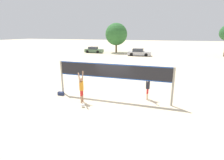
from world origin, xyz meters
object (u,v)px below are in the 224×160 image
(volleyball_net, at_px, (112,75))
(parked_car_near, at_px, (139,53))
(player_blocker, at_px, (148,85))
(parked_car_mid, at_px, (94,50))
(volleyball, at_px, (83,105))
(player_spiker, at_px, (81,87))
(gear_bag, at_px, (61,94))
(tree_left_cluster, at_px, (116,34))

(volleyball_net, height_order, parked_car_near, volleyball_net)
(player_blocker, distance_m, parked_car_mid, 30.61)
(parked_car_near, bearing_deg, volleyball, -91.64)
(parked_car_mid, bearing_deg, player_spiker, -67.16)
(volleyball_net, height_order, volleyball, volleyball_net)
(player_spiker, xyz_separation_m, parked_car_near, (-0.44, 26.06, -0.49))
(gear_bag, distance_m, parked_car_near, 25.36)
(player_blocker, relative_size, gear_bag, 4.44)
(volleyball, distance_m, parked_car_near, 26.81)
(player_spiker, relative_size, tree_left_cluster, 0.31)
(volleyball_net, xyz_separation_m, parked_car_mid, (-13.22, 26.95, -1.17))
(gear_bag, xyz_separation_m, parked_car_near, (1.75, 25.30, 0.51))
(player_spiker, height_order, tree_left_cluster, tree_left_cluster)
(parked_car_near, height_order, tree_left_cluster, tree_left_cluster)
(player_blocker, height_order, gear_bag, player_blocker)
(volleyball_net, distance_m, gear_bag, 4.31)
(player_spiker, relative_size, volleyball, 9.14)
(player_blocker, relative_size, tree_left_cluster, 0.29)
(parked_car_mid, bearing_deg, volleyball, -66.92)
(parked_car_near, height_order, parked_car_mid, parked_car_near)
(gear_bag, relative_size, tree_left_cluster, 0.07)
(player_spiker, distance_m, volleyball, 1.32)
(volleyball_net, relative_size, tree_left_cluster, 1.22)
(gear_bag, height_order, tree_left_cluster, tree_left_cluster)
(volleyball_net, xyz_separation_m, tree_left_cluster, (-8.34, 29.08, 2.46))
(parked_car_near, bearing_deg, parked_car_mid, 165.48)
(player_blocker, bearing_deg, parked_car_mid, -149.24)
(gear_bag, height_order, parked_car_near, parked_car_near)
(volleyball, bearing_deg, volleyball_net, 56.49)
(player_blocker, bearing_deg, tree_left_cluster, -159.24)
(volleyball, xyz_separation_m, gear_bag, (-2.63, 1.49, 0.01))
(gear_bag, bearing_deg, volleyball, -29.56)
(player_blocker, relative_size, volleyball, 8.56)
(player_spiker, bearing_deg, tree_left_cluster, 12.25)
(parked_car_near, bearing_deg, volleyball_net, -88.46)
(player_spiker, relative_size, gear_bag, 4.74)
(player_spiker, height_order, volleyball, player_spiker)
(volleyball, bearing_deg, parked_car_mid, 112.36)
(volleyball_net, bearing_deg, gear_bag, -172.85)
(volleyball_net, distance_m, parked_car_near, 24.93)
(volleyball_net, xyz_separation_m, player_blocker, (2.44, 0.65, -0.74))
(player_spiker, distance_m, parked_car_mid, 30.46)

